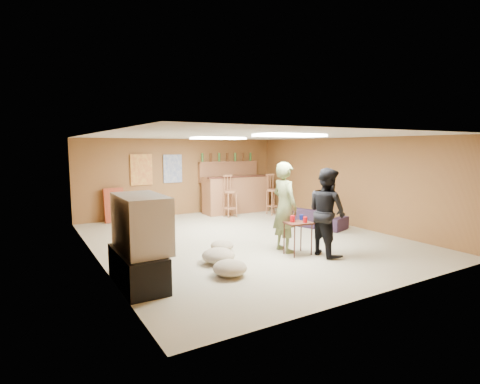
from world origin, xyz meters
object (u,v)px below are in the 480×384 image
person_black (327,212)px  bar_counter (236,194)px  tray_table (298,238)px  sofa (314,217)px  tv_body (141,223)px  person_olive (285,207)px

person_black → bar_counter: bearing=-6.5°
bar_counter → tray_table: (-1.27, -4.44, -0.24)m
sofa → tray_table: tray_table is taller
bar_counter → person_black: size_ratio=1.25×
tray_table → bar_counter: bearing=74.0°
person_black → tray_table: 0.71m
person_black → tray_table: (-0.43, 0.28, -0.50)m
sofa → tray_table: (-1.92, -1.69, 0.08)m
bar_counter → person_black: (-0.84, -4.72, 0.25)m
tv_body → person_black: size_ratio=0.69×
person_olive → person_black: size_ratio=1.06×
person_black → sofa: person_black is taller
tv_body → tray_table: bearing=0.2°
bar_counter → sofa: (0.65, -2.75, -0.32)m
tv_body → sofa: bearing=19.5°
tv_body → bar_counter: size_ratio=0.55×
tv_body → tray_table: (2.88, 0.01, -0.59)m
person_olive → sofa: size_ratio=1.09×
tray_table → tv_body: bearing=-179.8°
person_black → sofa: 2.53m
person_olive → tray_table: size_ratio=2.78×
bar_counter → person_olive: bearing=-108.0°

